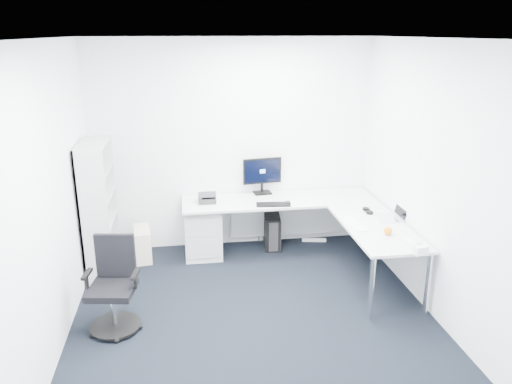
{
  "coord_description": "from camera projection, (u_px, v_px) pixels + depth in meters",
  "views": [
    {
      "loc": [
        -0.64,
        -4.18,
        2.76
      ],
      "look_at": [
        0.15,
        1.05,
        1.05
      ],
      "focal_mm": 35.0,
      "sensor_mm": 36.0,
      "label": 1
    }
  ],
  "objects": [
    {
      "name": "wall_left",
      "position": [
        46.0,
        207.0,
        4.2
      ],
      "size": [
        0.02,
        4.2,
        2.7
      ],
      "primitive_type": "cube",
      "color": "white",
      "rests_on": "ground"
    },
    {
      "name": "black_keyboard",
      "position": [
        273.0,
        204.0,
        6.13
      ],
      "size": [
        0.43,
        0.19,
        0.02
      ],
      "primitive_type": "cube",
      "rotation": [
        0.0,
        0.0,
        -0.1
      ],
      "color": "black",
      "rests_on": "l_desk"
    },
    {
      "name": "black_pc_tower",
      "position": [
        272.0,
        230.0,
        6.66
      ],
      "size": [
        0.25,
        0.47,
        0.44
      ],
      "primitive_type": "cube",
      "rotation": [
        0.0,
        0.0,
        -0.11
      ],
      "color": "black",
      "rests_on": "ground"
    },
    {
      "name": "monitor",
      "position": [
        262.0,
        176.0,
        6.5
      ],
      "size": [
        0.53,
        0.23,
        0.49
      ],
      "primitive_type": null,
      "rotation": [
        0.0,
        0.0,
        0.13
      ],
      "color": "black",
      "rests_on": "l_desk"
    },
    {
      "name": "ceiling",
      "position": [
        257.0,
        39.0,
        4.04
      ],
      "size": [
        4.2,
        4.2,
        0.0
      ],
      "primitive_type": "plane",
      "color": "white"
    },
    {
      "name": "drawer_pedestal",
      "position": [
        203.0,
        229.0,
        6.37
      ],
      "size": [
        0.46,
        0.57,
        0.71
      ],
      "primitive_type": "cube",
      "color": "silver",
      "rests_on": "ground"
    },
    {
      "name": "bookshelf",
      "position": [
        99.0,
        210.0,
        5.76
      ],
      "size": [
        0.31,
        0.79,
        1.58
      ],
      "primitive_type": null,
      "color": "#B6B9B8",
      "rests_on": "ground"
    },
    {
      "name": "wall_back",
      "position": [
        232.0,
        146.0,
        6.43
      ],
      "size": [
        3.6,
        0.02,
        2.7
      ],
      "primitive_type": "cube",
      "color": "white",
      "rests_on": "ground"
    },
    {
      "name": "wall_front",
      "position": [
        320.0,
        328.0,
        2.48
      ],
      "size": [
        3.6,
        0.02,
        2.7
      ],
      "primitive_type": "cube",
      "color": "white",
      "rests_on": "ground"
    },
    {
      "name": "l_desk",
      "position": [
        284.0,
        235.0,
        6.15
      ],
      "size": [
        2.45,
        1.37,
        0.72
      ],
      "primitive_type": null,
      "color": "silver",
      "rests_on": "ground"
    },
    {
      "name": "ground",
      "position": [
        257.0,
        328.0,
        4.87
      ],
      "size": [
        4.2,
        4.2,
        0.0
      ],
      "primitive_type": "plane",
      "color": "black"
    },
    {
      "name": "beige_pc_tower",
      "position": [
        143.0,
        244.0,
        6.28
      ],
      "size": [
        0.24,
        0.45,
        0.41
      ],
      "primitive_type": "cube",
      "rotation": [
        0.0,
        0.0,
        0.12
      ],
      "color": "beige",
      "rests_on": "ground"
    },
    {
      "name": "headphones",
      "position": [
        368.0,
        210.0,
        5.9
      ],
      "size": [
        0.12,
        0.19,
        0.05
      ],
      "primitive_type": null,
      "rotation": [
        0.0,
        0.0,
        0.01
      ],
      "color": "black",
      "rests_on": "l_desk"
    },
    {
      "name": "mouse",
      "position": [
        288.0,
        203.0,
        6.17
      ],
      "size": [
        0.07,
        0.1,
        0.03
      ],
      "primitive_type": "cube",
      "rotation": [
        0.0,
        0.0,
        -0.11
      ],
      "color": "black",
      "rests_on": "l_desk"
    },
    {
      "name": "wall_right",
      "position": [
        445.0,
        188.0,
        4.71
      ],
      "size": [
        0.02,
        4.2,
        2.7
      ],
      "primitive_type": "cube",
      "color": "white",
      "rests_on": "ground"
    },
    {
      "name": "power_strip",
      "position": [
        314.0,
        240.0,
        6.86
      ],
      "size": [
        0.33,
        0.12,
        0.04
      ],
      "primitive_type": "cube",
      "rotation": [
        0.0,
        0.0,
        -0.2
      ],
      "color": "white",
      "rests_on": "ground"
    },
    {
      "name": "white_keyboard",
      "position": [
        354.0,
        224.0,
        5.52
      ],
      "size": [
        0.15,
        0.45,
        0.01
      ],
      "primitive_type": "cube",
      "rotation": [
        0.0,
        0.0,
        0.06
      ],
      "color": "white",
      "rests_on": "l_desk"
    },
    {
      "name": "desk_phone",
      "position": [
        207.0,
        196.0,
        6.22
      ],
      "size": [
        0.22,
        0.22,
        0.15
      ],
      "primitive_type": null,
      "rotation": [
        0.0,
        0.0,
        0.02
      ],
      "color": "#28282A",
      "rests_on": "l_desk"
    },
    {
      "name": "task_chair",
      "position": [
        112.0,
        287.0,
        4.7
      ],
      "size": [
        0.58,
        0.58,
        0.91
      ],
      "primitive_type": null,
      "rotation": [
        0.0,
        0.0,
        -0.16
      ],
      "color": "black",
      "rests_on": "ground"
    },
    {
      "name": "tissue_box",
      "position": [
        415.0,
        247.0,
        4.85
      ],
      "size": [
        0.17,
        0.26,
        0.08
      ],
      "primitive_type": "cube",
      "rotation": [
        0.0,
        0.0,
        0.19
      ],
      "color": "white",
      "rests_on": "l_desk"
    },
    {
      "name": "laptop",
      "position": [
        386.0,
        210.0,
        5.65
      ],
      "size": [
        0.32,
        0.31,
        0.22
      ],
      "primitive_type": null,
      "rotation": [
        0.0,
        0.0,
        0.0
      ],
      "color": "silver",
      "rests_on": "l_desk"
    },
    {
      "name": "orange_fruit",
      "position": [
        388.0,
        231.0,
        5.23
      ],
      "size": [
        0.09,
        0.09,
        0.09
      ],
      "primitive_type": "sphere",
      "color": "orange",
      "rests_on": "l_desk"
    }
  ]
}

